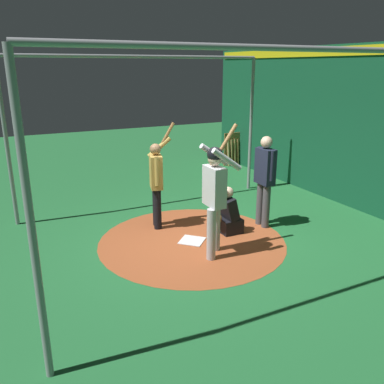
{
  "coord_description": "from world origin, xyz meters",
  "views": [
    {
      "loc": [
        3.0,
        6.06,
        3.08
      ],
      "look_at": [
        0.0,
        0.0,
        0.95
      ],
      "focal_mm": 37.54,
      "sensor_mm": 36.0,
      "label": 1
    }
  ],
  "objects_px": {
    "batter": "(215,190)",
    "umpire": "(265,176)",
    "home_plate": "(192,241)",
    "visitor": "(157,180)",
    "bat_rack": "(236,150)",
    "catcher": "(228,215)"
  },
  "relations": [
    {
      "from": "home_plate",
      "to": "visitor",
      "type": "distance_m",
      "value": 1.38
    },
    {
      "from": "visitor",
      "to": "batter",
      "type": "bearing_deg",
      "value": 119.47
    },
    {
      "from": "catcher",
      "to": "visitor",
      "type": "distance_m",
      "value": 1.54
    },
    {
      "from": "umpire",
      "to": "visitor",
      "type": "xyz_separation_m",
      "value": [
        1.91,
        -0.88,
        -0.05
      ]
    },
    {
      "from": "umpire",
      "to": "catcher",
      "type": "bearing_deg",
      "value": 0.02
    },
    {
      "from": "batter",
      "to": "umpire",
      "type": "xyz_separation_m",
      "value": [
        -1.51,
        -0.7,
        -0.12
      ]
    },
    {
      "from": "home_plate",
      "to": "visitor",
      "type": "relative_size",
      "value": 0.2
    },
    {
      "from": "home_plate",
      "to": "catcher",
      "type": "height_order",
      "value": "catcher"
    },
    {
      "from": "umpire",
      "to": "bat_rack",
      "type": "bearing_deg",
      "value": -116.25
    },
    {
      "from": "umpire",
      "to": "bat_rack",
      "type": "relative_size",
      "value": 1.72
    },
    {
      "from": "batter",
      "to": "catcher",
      "type": "xyz_separation_m",
      "value": [
        -0.7,
        -0.7,
        -0.79
      ]
    },
    {
      "from": "catcher",
      "to": "bat_rack",
      "type": "bearing_deg",
      "value": -123.69
    },
    {
      "from": "home_plate",
      "to": "batter",
      "type": "bearing_deg",
      "value": 99.07
    },
    {
      "from": "catcher",
      "to": "umpire",
      "type": "relative_size",
      "value": 0.51
    },
    {
      "from": "batter",
      "to": "bat_rack",
      "type": "xyz_separation_m",
      "value": [
        -3.81,
        -5.37,
        -0.65
      ]
    },
    {
      "from": "batter",
      "to": "bat_rack",
      "type": "height_order",
      "value": "batter"
    },
    {
      "from": "batter",
      "to": "catcher",
      "type": "bearing_deg",
      "value": -135.12
    },
    {
      "from": "batter",
      "to": "bat_rack",
      "type": "relative_size",
      "value": 2.08
    },
    {
      "from": "catcher",
      "to": "bat_rack",
      "type": "distance_m",
      "value": 5.61
    },
    {
      "from": "home_plate",
      "to": "umpire",
      "type": "xyz_separation_m",
      "value": [
        -1.61,
        -0.06,
        1.01
      ]
    },
    {
      "from": "batter",
      "to": "umpire",
      "type": "distance_m",
      "value": 1.67
    },
    {
      "from": "bat_rack",
      "to": "umpire",
      "type": "bearing_deg",
      "value": 63.75
    }
  ]
}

